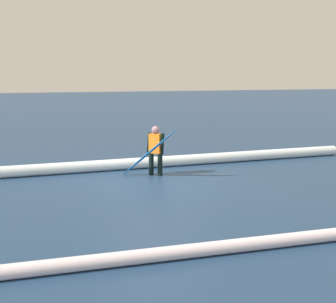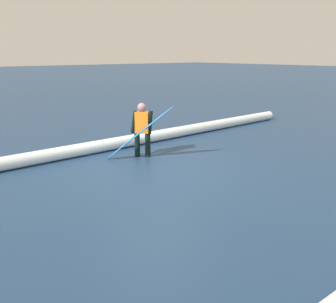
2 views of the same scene
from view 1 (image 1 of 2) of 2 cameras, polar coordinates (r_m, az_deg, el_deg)
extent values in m
plane|color=navy|center=(12.16, -1.61, -3.91)|extent=(144.04, 144.04, 0.00)
cylinder|color=black|center=(13.00, -0.99, -1.62)|extent=(0.14, 0.14, 0.63)
cylinder|color=black|center=(13.13, -2.08, -1.52)|extent=(0.14, 0.14, 0.63)
cube|color=orange|center=(12.97, -1.55, 1.00)|extent=(0.38, 0.39, 0.56)
sphere|color=gray|center=(12.92, -1.56, 2.68)|extent=(0.22, 0.22, 0.22)
cylinder|color=black|center=(12.87, -0.71, 0.94)|extent=(0.09, 0.18, 0.61)
cylinder|color=black|center=(13.07, -2.38, 1.06)|extent=(0.09, 0.24, 0.61)
ellipsoid|color=#268CE5|center=(12.67, -2.35, -0.15)|extent=(1.32, 1.46, 1.43)
ellipsoid|color=black|center=(12.67, -2.35, -0.14)|extent=(0.99, 1.11, 1.16)
cylinder|color=white|center=(13.65, -11.05, -1.91)|extent=(18.16, 0.59, 0.33)
cylinder|color=white|center=(8.10, 16.03, -10.27)|extent=(25.62, 2.04, 0.22)
camera|label=2|loc=(5.13, -29.63, 6.12)|focal=36.65mm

